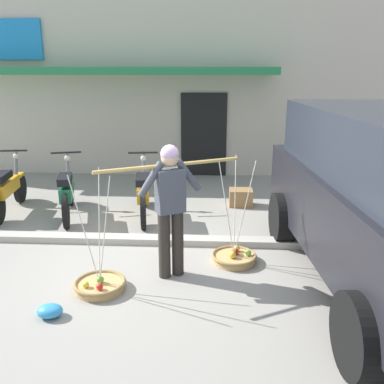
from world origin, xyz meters
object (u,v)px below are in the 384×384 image
at_px(fruit_vendor, 170,203).
at_px(plastic_litter_bag, 50,311).
at_px(fruit_basket_left_side, 234,257).
at_px(motorcycle_second_in_row, 67,192).
at_px(motorcycle_third_in_row, 144,192).
at_px(motorcycle_nearest_shop, 8,189).
at_px(wooden_crate, 241,197).
at_px(fruit_basket_right_side, 100,284).

relative_size(fruit_vendor, plastic_litter_bag, 6.05).
bearing_deg(plastic_litter_bag, fruit_basket_left_side, 35.48).
bearing_deg(motorcycle_second_in_row, motorcycle_third_in_row, 2.31).
relative_size(fruit_basket_left_side, motorcycle_nearest_shop, 0.80).
bearing_deg(motorcycle_nearest_shop, motorcycle_third_in_row, -1.27).
height_order(fruit_vendor, motorcycle_third_in_row, fruit_vendor).
xyz_separation_m(motorcycle_third_in_row, plastic_litter_bag, (-0.49, -3.19, -0.38)).
bearing_deg(plastic_litter_bag, motorcycle_second_in_row, 105.51).
xyz_separation_m(fruit_vendor, motorcycle_third_in_row, (-0.71, 2.17, -0.53)).
bearing_deg(motorcycle_third_in_row, fruit_vendor, -71.79).
height_order(motorcycle_third_in_row, wooden_crate, motorcycle_third_in_row).
distance_m(motorcycle_third_in_row, plastic_litter_bag, 3.24).
relative_size(motorcycle_nearest_shop, wooden_crate, 4.12).
height_order(fruit_basket_right_side, plastic_litter_bag, fruit_basket_right_side).
bearing_deg(fruit_vendor, motorcycle_nearest_shop, 145.17).
bearing_deg(motorcycle_nearest_shop, fruit_basket_left_side, -24.13).
bearing_deg(wooden_crate, fruit_basket_left_side, -95.19).
height_order(fruit_basket_left_side, motorcycle_third_in_row, fruit_basket_left_side).
xyz_separation_m(motorcycle_second_in_row, plastic_litter_bag, (0.87, -3.13, -0.38)).
bearing_deg(plastic_litter_bag, fruit_vendor, 40.15).
height_order(motorcycle_nearest_shop, plastic_litter_bag, motorcycle_nearest_shop).
height_order(fruit_vendor, motorcycle_nearest_shop, fruit_vendor).
height_order(fruit_vendor, plastic_litter_bag, fruit_vendor).
bearing_deg(fruit_vendor, wooden_crate, 70.25).
bearing_deg(fruit_basket_right_side, motorcycle_nearest_shop, 131.94).
xyz_separation_m(motorcycle_nearest_shop, motorcycle_second_in_row, (1.13, -0.11, 0.00)).
relative_size(plastic_litter_bag, wooden_crate, 0.64).
xyz_separation_m(motorcycle_nearest_shop, plastic_litter_bag, (2.00, -3.24, -0.38)).
distance_m(motorcycle_nearest_shop, wooden_crate, 4.31).
bearing_deg(motorcycle_second_in_row, fruit_vendor, -45.68).
distance_m(fruit_vendor, motorcycle_second_in_row, 3.01).
distance_m(fruit_vendor, fruit_basket_left_side, 1.29).
height_order(fruit_vendor, fruit_basket_left_side, fruit_vendor).
bearing_deg(motorcycle_second_in_row, plastic_litter_bag, -74.49).
relative_size(motorcycle_second_in_row, wooden_crate, 4.03).
bearing_deg(wooden_crate, fruit_basket_right_side, -119.15).
height_order(fruit_basket_left_side, motorcycle_second_in_row, fruit_basket_left_side).
relative_size(motorcycle_second_in_row, motorcycle_third_in_row, 0.98).
bearing_deg(motorcycle_second_in_row, wooden_crate, 14.28).
xyz_separation_m(motorcycle_third_in_row, wooden_crate, (1.76, 0.74, -0.29)).
height_order(fruit_basket_left_side, motorcycle_nearest_shop, fruit_basket_left_side).
xyz_separation_m(fruit_basket_right_side, wooden_crate, (1.86, 3.34, 0.09)).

